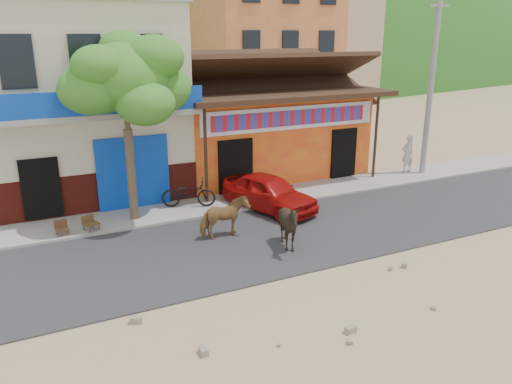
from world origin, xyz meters
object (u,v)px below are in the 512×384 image
(scooter, at_px, (188,193))
(cafe_chair_right, at_px, (90,217))
(cow_dark, at_px, (289,225))
(cafe_chair_left, at_px, (61,222))
(tree, at_px, (128,129))
(utility_pole, at_px, (431,81))
(red_car, at_px, (269,192))
(pedestrian, at_px, (408,154))
(cow_tan, at_px, (224,218))

(scooter, distance_m, cafe_chair_right, 3.57)
(cow_dark, distance_m, cafe_chair_left, 6.93)
(tree, bearing_deg, cow_dark, -50.17)
(utility_pole, relative_size, red_car, 2.14)
(utility_pole, height_order, red_car, utility_pole)
(pedestrian, distance_m, cafe_chair_right, 13.71)
(scooter, relative_size, pedestrian, 1.14)
(cow_tan, height_order, cafe_chair_right, cow_tan)
(utility_pole, bearing_deg, tree, -179.10)
(red_car, distance_m, scooter, 2.85)
(cow_dark, xyz_separation_m, pedestrian, (8.69, 4.77, 0.20))
(tree, xyz_separation_m, utility_pole, (12.80, 0.20, 1.00))
(scooter, distance_m, cafe_chair_left, 4.41)
(pedestrian, bearing_deg, red_car, 11.98)
(cow_tan, relative_size, cafe_chair_left, 1.83)
(cow_dark, distance_m, red_car, 3.38)
(red_car, height_order, scooter, red_car)
(red_car, bearing_deg, cafe_chair_left, 156.91)
(utility_pole, height_order, cafe_chair_left, utility_pole)
(cafe_chair_left, bearing_deg, scooter, 7.87)
(scooter, bearing_deg, tree, 121.89)
(tree, xyz_separation_m, cafe_chair_left, (-2.33, -0.50, -2.59))
(cafe_chair_left, relative_size, cafe_chair_right, 0.93)
(red_car, bearing_deg, cafe_chair_right, 156.31)
(tree, distance_m, pedestrian, 12.41)
(utility_pole, distance_m, cafe_chair_right, 14.71)
(tree, xyz_separation_m, pedestrian, (12.21, 0.55, -2.17))
(utility_pole, height_order, cow_tan, utility_pole)
(cow_tan, relative_size, scooter, 0.79)
(cow_dark, distance_m, cafe_chair_right, 6.22)
(scooter, bearing_deg, cow_tan, -154.52)
(cow_dark, relative_size, scooter, 0.75)
(pedestrian, height_order, cafe_chair_left, pedestrian)
(tree, height_order, cafe_chair_right, tree)
(cow_tan, distance_m, cafe_chair_right, 4.21)
(utility_pole, bearing_deg, cafe_chair_right, -177.19)
(scooter, relative_size, cafe_chair_left, 2.31)
(tree, bearing_deg, utility_pole, 0.90)
(tree, relative_size, red_car, 1.60)
(utility_pole, height_order, cow_dark, utility_pole)
(cow_tan, relative_size, red_car, 0.40)
(tree, relative_size, cafe_chair_right, 6.77)
(cow_tan, bearing_deg, cow_dark, -145.11)
(tree, distance_m, utility_pole, 12.84)
(utility_pole, height_order, pedestrian, utility_pole)
(pedestrian, xyz_separation_m, cafe_chair_left, (-14.53, -1.05, -0.42))
(cow_dark, xyz_separation_m, cafe_chair_right, (-4.98, 3.72, -0.19))
(tree, bearing_deg, red_car, -12.44)
(tree, xyz_separation_m, cow_tan, (2.16, -2.65, -2.45))
(tree, bearing_deg, cafe_chair_right, -161.10)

